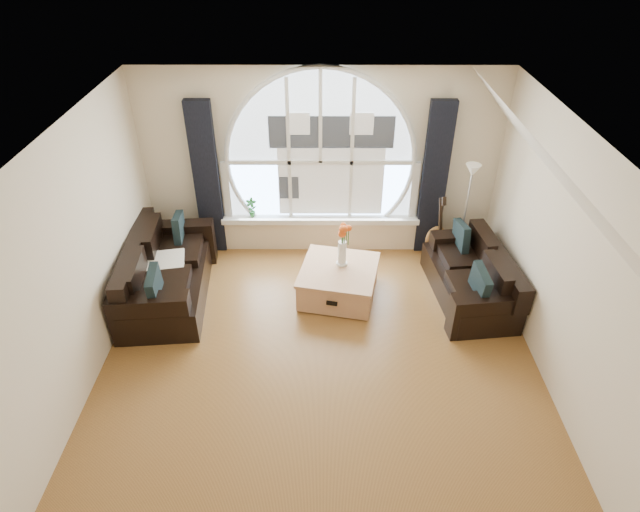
{
  "coord_description": "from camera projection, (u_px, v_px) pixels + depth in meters",
  "views": [
    {
      "loc": [
        0.01,
        -4.08,
        4.47
      ],
      "look_at": [
        0.0,
        0.9,
        1.05
      ],
      "focal_mm": 29.59,
      "sensor_mm": 36.0,
      "label": 1
    }
  ],
  "objects": [
    {
      "name": "vase_flowers",
      "position": [
        343.0,
        239.0,
        6.74
      ],
      "size": [
        0.24,
        0.24,
        0.7
      ],
      "primitive_type": "cube",
      "color": "white",
      "rests_on": "coffee_chest"
    },
    {
      "name": "neighbor_house",
      "position": [
        331.0,
        155.0,
        7.27
      ],
      "size": [
        1.7,
        0.02,
        1.5
      ],
      "primitive_type": "cube",
      "color": "silver",
      "rests_on": "wall_back"
    },
    {
      "name": "window_frame",
      "position": [
        320.0,
        147.0,
        7.19
      ],
      "size": [
        2.76,
        0.08,
        2.15
      ],
      "primitive_type": "cube",
      "color": "white",
      "rests_on": "wall_back"
    },
    {
      "name": "curtain_left",
      "position": [
        207.0,
        180.0,
        7.41
      ],
      "size": [
        0.35,
        0.12,
        2.3
      ],
      "primitive_type": "cube",
      "color": "black",
      "rests_on": "ground"
    },
    {
      "name": "wall_back",
      "position": [
        320.0,
        164.0,
        7.4
      ],
      "size": [
        5.0,
        0.01,
        2.7
      ],
      "primitive_type": "cube",
      "color": "beige",
      "rests_on": "ground"
    },
    {
      "name": "sofa_right",
      "position": [
        471.0,
        272.0,
        6.87
      ],
      "size": [
        1.01,
        1.73,
        0.73
      ],
      "primitive_type": "cube",
      "rotation": [
        0.0,
        0.0,
        0.11
      ],
      "color": "black",
      "rests_on": "ground"
    },
    {
      "name": "attic_slope",
      "position": [
        574.0,
        192.0,
        4.56
      ],
      "size": [
        0.92,
        5.5,
        0.72
      ],
      "primitive_type": "cube",
      "color": "silver",
      "rests_on": "ground"
    },
    {
      "name": "ground",
      "position": [
        320.0,
        379.0,
        5.89
      ],
      "size": [
        5.0,
        5.5,
        0.01
      ],
      "primitive_type": "cube",
      "color": "brown",
      "rests_on": "ground"
    },
    {
      "name": "window_sill",
      "position": [
        320.0,
        219.0,
        7.79
      ],
      "size": [
        2.9,
        0.22,
        0.08
      ],
      "primitive_type": "cube",
      "color": "white",
      "rests_on": "wall_back"
    },
    {
      "name": "guitar",
      "position": [
        438.0,
        226.0,
        7.58
      ],
      "size": [
        0.42,
        0.35,
        1.06
      ],
      "primitive_type": "cube",
      "rotation": [
        0.0,
        0.0,
        0.34
      ],
      "color": "brown",
      "rests_on": "ground"
    },
    {
      "name": "throw_blanket",
      "position": [
        163.0,
        266.0,
        6.82
      ],
      "size": [
        0.64,
        0.64,
        0.1
      ],
      "primitive_type": "cube",
      "rotation": [
        0.0,
        0.0,
        0.19
      ],
      "color": "silver",
      "rests_on": "sofa_left"
    },
    {
      "name": "ceiling",
      "position": [
        320.0,
        154.0,
        4.36
      ],
      "size": [
        5.0,
        5.5,
        0.01
      ],
      "primitive_type": "cube",
      "color": "silver",
      "rests_on": "ground"
    },
    {
      "name": "coffee_chest",
      "position": [
        339.0,
        281.0,
        7.0
      ],
      "size": [
        1.16,
        1.16,
        0.48
      ],
      "primitive_type": "cube",
      "rotation": [
        0.0,
        0.0,
        -0.2
      ],
      "color": "#A5704B",
      "rests_on": "ground"
    },
    {
      "name": "wall_left",
      "position": [
        64.0,
        283.0,
        5.14
      ],
      "size": [
        0.01,
        5.5,
        2.7
      ],
      "primitive_type": "cube",
      "color": "beige",
      "rests_on": "ground"
    },
    {
      "name": "floor_lamp",
      "position": [
        464.0,
        218.0,
        7.24
      ],
      "size": [
        0.24,
        0.24,
        1.6
      ],
      "primitive_type": "cube",
      "color": "#B2B2B2",
      "rests_on": "ground"
    },
    {
      "name": "curtain_right",
      "position": [
        434.0,
        181.0,
        7.41
      ],
      "size": [
        0.35,
        0.12,
        2.3
      ],
      "primitive_type": "cube",
      "color": "black",
      "rests_on": "ground"
    },
    {
      "name": "wall_right",
      "position": [
        576.0,
        283.0,
        5.12
      ],
      "size": [
        0.01,
        5.5,
        2.7
      ],
      "primitive_type": "cube",
      "color": "beige",
      "rests_on": "ground"
    },
    {
      "name": "sofa_left",
      "position": [
        167.0,
        272.0,
        6.88
      ],
      "size": [
        1.1,
        1.96,
        0.84
      ],
      "primitive_type": "cube",
      "rotation": [
        0.0,
        0.0,
        0.08
      ],
      "color": "black",
      "rests_on": "ground"
    },
    {
      "name": "potted_plant",
      "position": [
        251.0,
        208.0,
        7.68
      ],
      "size": [
        0.16,
        0.11,
        0.3
      ],
      "primitive_type": "imported",
      "rotation": [
        0.0,
        0.0,
        0.01
      ],
      "color": "#1E6023",
      "rests_on": "window_sill"
    },
    {
      "name": "arched_window",
      "position": [
        320.0,
        146.0,
        7.21
      ],
      "size": [
        2.6,
        0.06,
        2.15
      ],
      "primitive_type": "cube",
      "color": "silver",
      "rests_on": "wall_back"
    }
  ]
}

